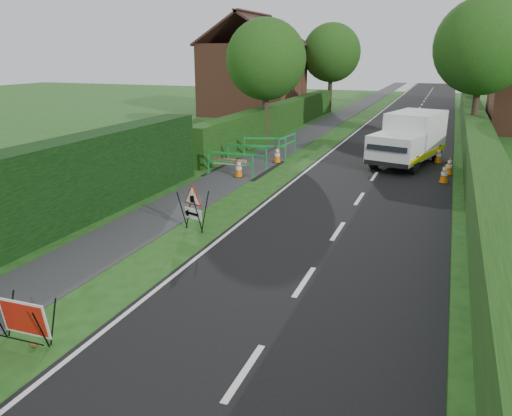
% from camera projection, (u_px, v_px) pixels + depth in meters
% --- Properties ---
extents(ground, '(120.00, 120.00, 0.00)m').
position_uv_depth(ground, '(183.00, 283.00, 10.99)').
color(ground, '#1F4814').
rests_on(ground, ground).
extents(road_surface, '(6.00, 90.00, 0.02)m').
position_uv_depth(road_surface, '(416.00, 114.00, 41.31)').
color(road_surface, black).
rests_on(road_surface, ground).
extents(footpath, '(2.00, 90.00, 0.02)m').
position_uv_depth(footpath, '(350.00, 111.00, 43.19)').
color(footpath, '#2D2D30').
rests_on(footpath, ground).
extents(hedge_west_near, '(1.10, 18.00, 2.50)m').
position_uv_depth(hedge_west_near, '(9.00, 252.00, 12.70)').
color(hedge_west_near, black).
rests_on(hedge_west_near, ground).
extents(hedge_west_far, '(1.00, 24.00, 1.80)m').
position_uv_depth(hedge_west_far, '(281.00, 131.00, 32.30)').
color(hedge_west_far, '#14380F').
rests_on(hedge_west_far, ground).
extents(hedge_east, '(1.20, 50.00, 1.50)m').
position_uv_depth(hedge_east, '(476.00, 163.00, 23.01)').
color(hedge_east, '#14380F').
rests_on(hedge_east, ground).
extents(house_west, '(7.50, 7.40, 7.88)m').
position_uv_depth(house_west, '(254.00, 78.00, 40.27)').
color(house_west, brown).
rests_on(house_west, ground).
extents(tree_nw, '(4.40, 4.40, 6.70)m').
position_uv_depth(tree_nw, '(266.00, 60.00, 27.26)').
color(tree_nw, '#2D2116').
rests_on(tree_nw, ground).
extents(tree_ne, '(5.20, 5.20, 7.79)m').
position_uv_depth(tree_ne, '(483.00, 46.00, 26.85)').
color(tree_ne, '#2D2116').
rests_on(tree_ne, ground).
extents(tree_fw, '(4.80, 4.80, 7.24)m').
position_uv_depth(tree_fw, '(332.00, 53.00, 41.41)').
color(tree_fw, '#2D2116').
rests_on(tree_fw, ground).
extents(tree_fe, '(4.20, 4.20, 6.33)m').
position_uv_depth(tree_fe, '(472.00, 60.00, 41.39)').
color(tree_fe, '#2D2116').
rests_on(tree_fe, ground).
extents(red_rect_sign, '(0.98, 0.61, 0.81)m').
position_uv_depth(red_rect_sign, '(24.00, 319.00, 8.59)').
color(red_rect_sign, black).
rests_on(red_rect_sign, ground).
extents(triangle_sign, '(0.99, 0.99, 1.15)m').
position_uv_depth(triangle_sign, '(192.00, 204.00, 13.97)').
color(triangle_sign, black).
rests_on(triangle_sign, ground).
extents(works_van, '(3.13, 5.33, 2.29)m').
position_uv_depth(works_van, '(410.00, 138.00, 22.34)').
color(works_van, silver).
rests_on(works_van, ground).
extents(traffic_cone_0, '(0.38, 0.38, 0.79)m').
position_uv_depth(traffic_cone_0, '(444.00, 173.00, 19.25)').
color(traffic_cone_0, black).
rests_on(traffic_cone_0, ground).
extents(traffic_cone_1, '(0.38, 0.38, 0.79)m').
position_uv_depth(traffic_cone_1, '(449.00, 166.00, 20.52)').
color(traffic_cone_1, black).
rests_on(traffic_cone_1, ground).
extents(traffic_cone_2, '(0.38, 0.38, 0.79)m').
position_uv_depth(traffic_cone_2, '(438.00, 155.00, 22.74)').
color(traffic_cone_2, black).
rests_on(traffic_cone_2, ground).
extents(traffic_cone_3, '(0.38, 0.38, 0.79)m').
position_uv_depth(traffic_cone_3, '(239.00, 168.00, 20.19)').
color(traffic_cone_3, black).
rests_on(traffic_cone_3, ground).
extents(traffic_cone_4, '(0.38, 0.38, 0.79)m').
position_uv_depth(traffic_cone_4, '(277.00, 154.00, 22.83)').
color(traffic_cone_4, black).
rests_on(traffic_cone_4, ground).
extents(ped_barrier_0, '(2.07, 0.40, 1.00)m').
position_uv_depth(ped_barrier_0, '(230.00, 161.00, 20.38)').
color(ped_barrier_0, '#188437').
rests_on(ped_barrier_0, ground).
extents(ped_barrier_1, '(2.09, 0.70, 1.00)m').
position_uv_depth(ped_barrier_1, '(246.00, 153.00, 21.98)').
color(ped_barrier_1, '#188437').
rests_on(ped_barrier_1, ground).
extents(ped_barrier_2, '(2.08, 0.84, 1.00)m').
position_uv_depth(ped_barrier_2, '(265.00, 144.00, 23.98)').
color(ped_barrier_2, '#188437').
rests_on(ped_barrier_2, ground).
extents(ped_barrier_3, '(0.56, 2.08, 1.00)m').
position_uv_depth(ped_barrier_3, '(287.00, 142.00, 24.56)').
color(ped_barrier_3, '#188437').
rests_on(ped_barrier_3, ground).
extents(redwhite_plank, '(1.50, 0.11, 0.25)m').
position_uv_depth(redwhite_plank, '(230.00, 172.00, 21.16)').
color(redwhite_plank, red).
rests_on(redwhite_plank, ground).
extents(litter_can, '(0.12, 0.07, 0.07)m').
position_uv_depth(litter_can, '(34.00, 347.00, 8.60)').
color(litter_can, '#BF7F4C').
rests_on(litter_can, ground).
extents(hatchback_car, '(1.44, 3.39, 1.14)m').
position_uv_depth(hatchback_car, '(412.00, 124.00, 31.34)').
color(hatchback_car, silver).
rests_on(hatchback_car, ground).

